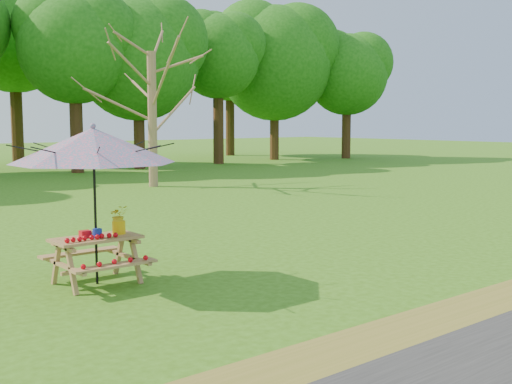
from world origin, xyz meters
TOP-DOWN VIEW (x-y plane):
  - ground at (0.00, 0.00)m, footprint 120.00×120.00m
  - drygrass_strip at (0.00, -2.80)m, footprint 120.00×1.20m
  - picnic_table at (-0.91, 1.40)m, footprint 1.20×1.32m
  - patio_umbrella at (-0.91, 1.40)m, footprint 3.00×3.00m
  - produce_bins at (-0.97, 1.42)m, footprint 0.25×0.38m
  - tomatoes_row at (-1.06, 1.22)m, footprint 0.77×0.13m
  - flower_bucket at (-0.53, 1.43)m, footprint 0.29×0.26m

SIDE VIEW (x-z plane):
  - ground at x=0.00m, z-range 0.00..0.00m
  - drygrass_strip at x=0.00m, z-range 0.00..0.01m
  - picnic_table at x=-0.91m, z-range -0.01..0.66m
  - tomatoes_row at x=-1.06m, z-range 0.67..0.74m
  - produce_bins at x=-0.97m, z-range 0.66..0.79m
  - flower_bucket at x=-0.53m, z-range 0.68..1.09m
  - patio_umbrella at x=-0.91m, z-range 0.82..3.08m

